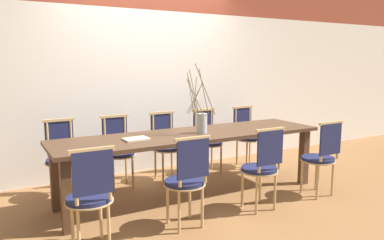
# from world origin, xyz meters

# --- Properties ---
(ground_plane) EXTENTS (16.00, 16.00, 0.00)m
(ground_plane) POSITION_xyz_m (0.00, 0.00, 0.00)
(ground_plane) COLOR olive
(wall_rear) EXTENTS (12.00, 0.06, 3.20)m
(wall_rear) POSITION_xyz_m (0.00, 1.23, 1.60)
(wall_rear) COLOR white
(wall_rear) RESTS_ON ground_plane
(dining_table) EXTENTS (3.07, 0.80, 0.72)m
(dining_table) POSITION_xyz_m (0.00, 0.00, 0.64)
(dining_table) COLOR #4C3321
(dining_table) RESTS_ON ground_plane
(chair_near_leftend) EXTENTS (0.39, 0.39, 0.87)m
(chair_near_leftend) POSITION_xyz_m (-1.32, -0.71, 0.48)
(chair_near_leftend) COLOR #1E234C
(chair_near_leftend) RESTS_ON ground_plane
(chair_near_left) EXTENTS (0.39, 0.39, 0.87)m
(chair_near_left) POSITION_xyz_m (-0.45, -0.71, 0.48)
(chair_near_left) COLOR #1E234C
(chair_near_left) RESTS_ON ground_plane
(chair_near_center) EXTENTS (0.39, 0.39, 0.87)m
(chair_near_center) POSITION_xyz_m (0.42, -0.71, 0.48)
(chair_near_center) COLOR #1E234C
(chair_near_center) RESTS_ON ground_plane
(chair_near_right) EXTENTS (0.39, 0.39, 0.87)m
(chair_near_right) POSITION_xyz_m (1.27, -0.71, 0.48)
(chair_near_right) COLOR #1E234C
(chair_near_right) RESTS_ON ground_plane
(chair_far_leftend) EXTENTS (0.39, 0.39, 0.87)m
(chair_far_leftend) POSITION_xyz_m (-1.28, 0.71, 0.48)
(chair_far_leftend) COLOR #1E234C
(chair_far_leftend) RESTS_ON ground_plane
(chair_far_left) EXTENTS (0.39, 0.39, 0.87)m
(chair_far_left) POSITION_xyz_m (-0.63, 0.71, 0.48)
(chair_far_left) COLOR #1E234C
(chair_far_left) RESTS_ON ground_plane
(chair_far_center) EXTENTS (0.39, 0.39, 0.87)m
(chair_far_center) POSITION_xyz_m (0.01, 0.71, 0.48)
(chair_far_center) COLOR #1E234C
(chair_far_center) RESTS_ON ground_plane
(chair_far_right) EXTENTS (0.39, 0.39, 0.87)m
(chair_far_right) POSITION_xyz_m (0.64, 0.71, 0.48)
(chair_far_right) COLOR #1E234C
(chair_far_right) RESTS_ON ground_plane
(chair_far_rightend) EXTENTS (0.39, 0.39, 0.87)m
(chair_far_rightend) POSITION_xyz_m (1.31, 0.71, 0.48)
(chair_far_rightend) COLOR #1E234C
(chair_far_rightend) RESTS_ON ground_plane
(vase_centerpiece) EXTENTS (0.25, 0.31, 0.77)m
(vase_centerpiece) POSITION_xyz_m (0.10, -0.04, 0.86)
(vase_centerpiece) COLOR #B2BCC1
(vase_centerpiece) RESTS_ON dining_table
(book_stack) EXTENTS (0.26, 0.19, 0.02)m
(book_stack) POSITION_xyz_m (-0.67, -0.04, 0.73)
(book_stack) COLOR beige
(book_stack) RESTS_ON dining_table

